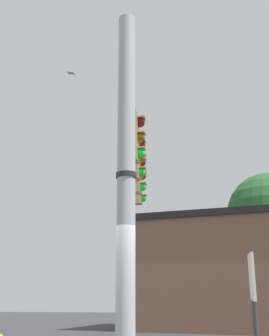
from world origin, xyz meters
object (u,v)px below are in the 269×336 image
street_name_sign (127,181)px  traffic_light_arm_end (137,187)px  historical_marker (254,299)px  bird_flying (71,73)px  traffic_light_mid_inner (134,159)px  traffic_light_mid_outer (136,175)px  traffic_light_nearest_pole (132,138)px

street_name_sign → traffic_light_arm_end: bearing=-173.0°
historical_marker → bird_flying: bearing=-130.2°
traffic_light_mid_inner → historical_marker: (2.50, 2.34, -3.29)m
traffic_light_arm_end → historical_marker: (5.36, 2.70, -3.29)m
traffic_light_mid_inner → traffic_light_mid_outer: same height
bird_flying → historical_marker: (3.79, 4.48, -6.53)m
traffic_light_arm_end → historical_marker: bearing=26.7°
street_name_sign → traffic_light_mid_inner: bearing=-173.2°
bird_flying → street_name_sign: bearing=30.0°
traffic_light_nearest_pole → bird_flying: 4.81m
bird_flying → traffic_light_nearest_pole: bearing=40.6°
traffic_light_nearest_pole → traffic_light_mid_inner: size_ratio=1.00×
traffic_light_mid_inner → bird_flying: size_ratio=4.20×
traffic_light_nearest_pole → traffic_light_mid_outer: 2.88m
traffic_light_nearest_pole → traffic_light_arm_end: 4.32m
bird_flying → traffic_light_mid_outer: bearing=94.3°
historical_marker → traffic_light_mid_inner: bearing=-136.9°
traffic_light_nearest_pole → traffic_light_mid_outer: bearing=-172.8°
street_name_sign → historical_marker: size_ratio=0.66×
traffic_light_arm_end → bird_flying: size_ratio=4.20×
traffic_light_mid_inner → traffic_light_mid_outer: 1.44m
traffic_light_mid_outer → bird_flying: bearing=-85.7°
traffic_light_mid_outer → street_name_sign: (4.49, 0.54, -1.38)m
traffic_light_nearest_pole → traffic_light_mid_outer: size_ratio=1.00×
traffic_light_nearest_pole → street_name_sign: 2.14m
traffic_light_mid_inner → bird_flying: (-1.28, -2.14, 3.23)m
bird_flying → historical_marker: 8.78m
traffic_light_arm_end → historical_marker: traffic_light_arm_end is taller
street_name_sign → bird_flying: 6.81m
street_name_sign → historical_marker: street_name_sign is taller
traffic_light_mid_outer → traffic_light_nearest_pole: bearing=7.2°
traffic_light_mid_inner → historical_marker: bearing=43.1°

